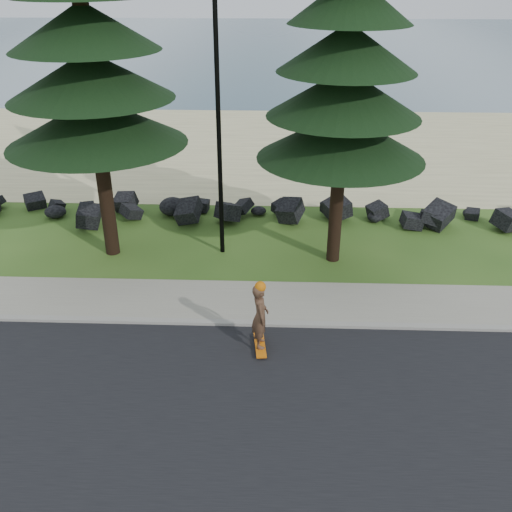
# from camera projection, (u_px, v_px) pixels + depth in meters

# --- Properties ---
(ground) EXTENTS (160.00, 160.00, 0.00)m
(ground) POSITION_uv_depth(u_px,v_px,m) (212.00, 305.00, 15.51)
(ground) COLOR #2E5219
(ground) RESTS_ON ground
(road) EXTENTS (160.00, 7.00, 0.02)m
(road) POSITION_uv_depth(u_px,v_px,m) (189.00, 425.00, 11.53)
(road) COLOR black
(road) RESTS_ON ground
(kerb) EXTENTS (160.00, 0.20, 0.10)m
(kerb) POSITION_uv_depth(u_px,v_px,m) (208.00, 323.00, 14.69)
(kerb) COLOR #99958A
(kerb) RESTS_ON ground
(sidewalk) EXTENTS (160.00, 2.00, 0.08)m
(sidewalk) POSITION_uv_depth(u_px,v_px,m) (213.00, 300.00, 15.67)
(sidewalk) COLOR gray
(sidewalk) RESTS_ON ground
(beach_sand) EXTENTS (160.00, 15.00, 0.01)m
(beach_sand) POSITION_uv_depth(u_px,v_px,m) (243.00, 147.00, 28.32)
(beach_sand) COLOR tan
(beach_sand) RESTS_ON ground
(ocean) EXTENTS (160.00, 58.00, 0.01)m
(ocean) POSITION_uv_depth(u_px,v_px,m) (262.00, 45.00, 60.57)
(ocean) COLOR #335463
(ocean) RESTS_ON ground
(seawall_boulders) EXTENTS (60.00, 2.40, 1.10)m
(seawall_boulders) POSITION_uv_depth(u_px,v_px,m) (228.00, 221.00, 20.46)
(seawall_boulders) COLOR black
(seawall_boulders) RESTS_ON ground
(lamp_post) EXTENTS (0.25, 0.14, 8.14)m
(lamp_post) POSITION_uv_depth(u_px,v_px,m) (219.00, 124.00, 16.41)
(lamp_post) COLOR black
(lamp_post) RESTS_ON ground
(skateboarder) EXTENTS (0.46, 1.01, 1.85)m
(skateboarder) POSITION_uv_depth(u_px,v_px,m) (260.00, 316.00, 13.37)
(skateboarder) COLOR orange
(skateboarder) RESTS_ON ground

